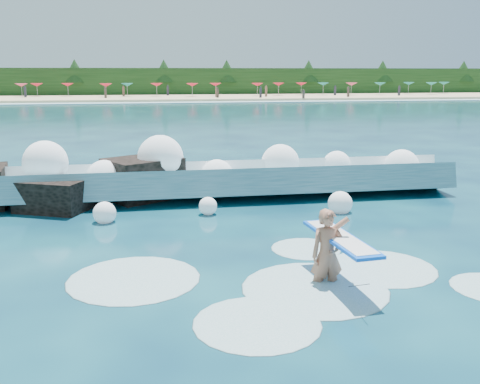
% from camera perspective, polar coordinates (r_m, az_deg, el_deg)
% --- Properties ---
extents(ground, '(200.00, 200.00, 0.00)m').
position_cam_1_polar(ground, '(11.88, -5.51, -8.02)').
color(ground, '#07213B').
rests_on(ground, ground).
extents(beach, '(140.00, 20.00, 0.40)m').
position_cam_1_polar(beach, '(89.18, -9.62, 9.88)').
color(beach, tan).
rests_on(beach, ground).
extents(wet_band, '(140.00, 5.00, 0.08)m').
position_cam_1_polar(wet_band, '(78.20, -9.52, 9.40)').
color(wet_band, silver).
rests_on(wet_band, ground).
extents(treeline, '(140.00, 4.00, 5.00)m').
position_cam_1_polar(treeline, '(99.11, -9.73, 11.46)').
color(treeline, black).
rests_on(treeline, ground).
extents(breaking_wave, '(17.63, 2.76, 1.52)m').
position_cam_1_polar(breaking_wave, '(18.31, -4.65, 1.09)').
color(breaking_wave, '#326D7E').
rests_on(breaking_wave, ground).
extents(rock_cluster, '(8.64, 3.72, 1.60)m').
position_cam_1_polar(rock_cluster, '(18.35, -19.93, 0.31)').
color(rock_cluster, black).
rests_on(rock_cluster, ground).
extents(surfer_with_board, '(1.03, 3.01, 1.88)m').
position_cam_1_polar(surfer_with_board, '(10.87, 9.60, -6.25)').
color(surfer_with_board, '#AA694F').
rests_on(surfer_with_board, ground).
extents(wave_spray, '(15.81, 4.23, 2.23)m').
position_cam_1_polar(wave_spray, '(18.08, -5.47, 2.59)').
color(wave_spray, white).
rests_on(wave_spray, ground).
extents(surf_foam, '(9.26, 5.64, 0.15)m').
position_cam_1_polar(surf_foam, '(11.02, 4.40, -9.69)').
color(surf_foam, silver).
rests_on(surf_foam, ground).
extents(beach_umbrellas, '(109.63, 6.48, 0.50)m').
position_cam_1_polar(beach_umbrellas, '(91.31, -9.77, 11.22)').
color(beach_umbrellas, '#D43E5B').
rests_on(beach_umbrellas, ground).
extents(beachgoers, '(89.67, 13.00, 1.93)m').
position_cam_1_polar(beachgoers, '(87.04, -4.30, 10.56)').
color(beachgoers, '#3F332D').
rests_on(beachgoers, ground).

